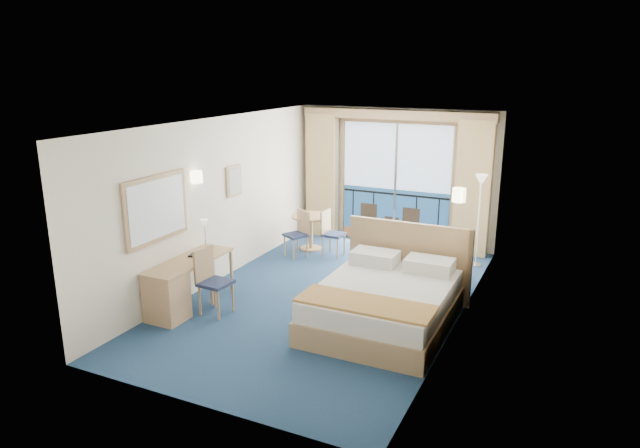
{
  "coord_description": "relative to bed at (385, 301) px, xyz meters",
  "views": [
    {
      "loc": [
        3.41,
        -7.51,
        3.48
      ],
      "look_at": [
        -0.24,
        0.2,
        1.11
      ],
      "focal_mm": 32.0,
      "sensor_mm": 36.0,
      "label": 1
    }
  ],
  "objects": [
    {
      "name": "table_chair_b",
      "position": [
        -2.45,
        2.13,
        0.15
      ],
      "size": [
        0.51,
        0.52,
        0.87
      ],
      "rotation": [
        0.0,
        0.0,
        -0.5
      ],
      "color": "#1F2848",
      "rests_on": "ground"
    },
    {
      "name": "desk",
      "position": [
        -2.83,
        -1.08,
        0.07
      ],
      "size": [
        0.53,
        1.56,
        0.73
      ],
      "color": "#A08056",
      "rests_on": "ground"
    },
    {
      "name": "wall_print",
      "position": [
        -3.07,
        0.97,
        1.26
      ],
      "size": [
        0.04,
        0.42,
        0.52
      ],
      "color": "#A08056",
      "rests_on": "room_walls"
    },
    {
      "name": "folder",
      "position": [
        -2.8,
        -0.44,
        0.4
      ],
      "size": [
        0.32,
        0.26,
        0.03
      ],
      "primitive_type": "cube",
      "rotation": [
        0.0,
        0.0,
        0.18
      ],
      "color": "black",
      "rests_on": "desk"
    },
    {
      "name": "phone",
      "position": [
        0.69,
        1.26,
        0.24
      ],
      "size": [
        0.2,
        0.17,
        0.08
      ],
      "primitive_type": "cube",
      "rotation": [
        0.0,
        0.0,
        -0.25
      ],
      "color": "white",
      "rests_on": "nightstand"
    },
    {
      "name": "balcony_door",
      "position": [
        -1.11,
        3.73,
        0.8
      ],
      "size": [
        2.36,
        0.03,
        2.52
      ],
      "color": "navy",
      "rests_on": "room_walls"
    },
    {
      "name": "sconce_left",
      "position": [
        -3.04,
        -0.08,
        1.51
      ],
      "size": [
        0.18,
        0.18,
        0.18
      ],
      "primitive_type": "cylinder",
      "color": "#FEEBB1",
      "rests_on": "room_walls"
    },
    {
      "name": "armchair",
      "position": [
        0.16,
        2.08,
        0.01
      ],
      "size": [
        1.03,
        1.03,
        0.69
      ],
      "primitive_type": "imported",
      "rotation": [
        0.0,
        0.0,
        3.7
      ],
      "color": "#3F464D",
      "rests_on": "ground"
    },
    {
      "name": "desk_lamp",
      "position": [
        -2.83,
        -0.23,
        0.76
      ],
      "size": [
        0.13,
        0.13,
        0.49
      ],
      "color": "silver",
      "rests_on": "desk"
    },
    {
      "name": "table_chair_a",
      "position": [
        -1.93,
        2.42,
        0.15
      ],
      "size": [
        0.39,
        0.39,
        0.87
      ],
      "rotation": [
        0.0,
        0.0,
        1.53
      ],
      "color": "#1F2848",
      "rests_on": "ground"
    },
    {
      "name": "floor",
      "position": [
        -1.1,
        0.52,
        -0.34
      ],
      "size": [
        6.5,
        6.5,
        0.0
      ],
      "primitive_type": "plane",
      "color": "navy",
      "rests_on": "ground"
    },
    {
      "name": "room_walls",
      "position": [
        -1.1,
        0.52,
        1.44
      ],
      "size": [
        4.04,
        6.54,
        2.72
      ],
      "color": "beige",
      "rests_on": "ground"
    },
    {
      "name": "curtain_right",
      "position": [
        0.45,
        3.59,
        0.94
      ],
      "size": [
        0.65,
        0.22,
        2.55
      ],
      "primitive_type": "cube",
      "color": "tan",
      "rests_on": "room_walls"
    },
    {
      "name": "nightstand",
      "position": [
        0.67,
        1.29,
        -0.07
      ],
      "size": [
        0.41,
        0.39,
        0.54
      ],
      "primitive_type": "cube",
      "color": "tan",
      "rests_on": "ground"
    },
    {
      "name": "mirror",
      "position": [
        -3.07,
        -0.98,
        1.21
      ],
      "size": [
        0.05,
        1.25,
        0.95
      ],
      "color": "#A08056",
      "rests_on": "room_walls"
    },
    {
      "name": "pelmet",
      "position": [
        -1.1,
        3.62,
        2.24
      ],
      "size": [
        3.8,
        0.25,
        0.18
      ],
      "primitive_type": "cube",
      "color": "#A08056",
      "rests_on": "room_walls"
    },
    {
      "name": "sconce_right",
      "position": [
        0.84,
        0.37,
        1.51
      ],
      "size": [
        0.18,
        0.18,
        0.18
      ],
      "primitive_type": "cylinder",
      "color": "#FEEBB1",
      "rests_on": "room_walls"
    },
    {
      "name": "desk_chair",
      "position": [
        -2.42,
        -0.7,
        0.21
      ],
      "size": [
        0.45,
        0.44,
        0.97
      ],
      "rotation": [
        0.0,
        0.0,
        1.51
      ],
      "color": "#1F2848",
      "rests_on": "ground"
    },
    {
      "name": "bed",
      "position": [
        0.0,
        0.0,
        0.0
      ],
      "size": [
        1.92,
        2.28,
        1.21
      ],
      "color": "#A08056",
      "rests_on": "ground"
    },
    {
      "name": "round_table",
      "position": [
        -2.42,
        2.59,
        0.18
      ],
      "size": [
        0.76,
        0.76,
        0.68
      ],
      "color": "#A08056",
      "rests_on": "ground"
    },
    {
      "name": "curtain_left",
      "position": [
        -2.65,
        3.59,
        0.94
      ],
      "size": [
        0.65,
        0.22,
        2.55
      ],
      "primitive_type": "cube",
      "color": "tan",
      "rests_on": "room_walls"
    },
    {
      "name": "floor_lamp",
      "position": [
        0.68,
        2.98,
        0.93
      ],
      "size": [
        0.23,
        0.23,
        1.67
      ],
      "color": "silver",
      "rests_on": "ground"
    }
  ]
}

